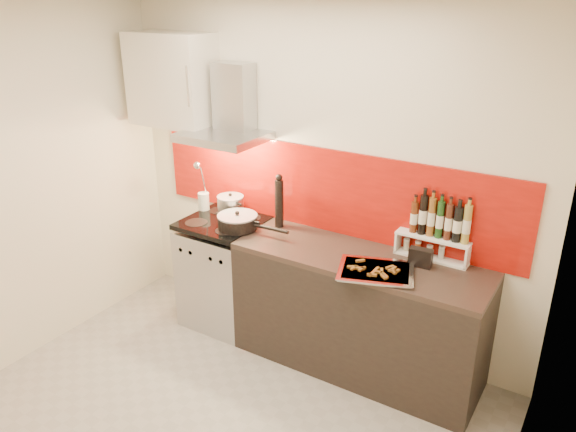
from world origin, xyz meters
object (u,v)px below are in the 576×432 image
Objects in this scene: baking_tray at (376,271)px; counter at (358,313)px; stock_pot at (231,205)px; range_stove at (225,273)px; pepper_mill at (279,202)px; saute_pan at (238,222)px.

counter is at bearing 138.17° from baking_tray.
stock_pot reaches higher than counter.
pepper_mill is (0.43, 0.16, 0.67)m from range_stove.
pepper_mill reaches higher than saute_pan.
range_stove is at bearing 163.64° from saute_pan.
saute_pan is 1.40× the size of pepper_mill.
stock_pot reaches higher than range_stove.
stock_pot is 0.37× the size of baking_tray.
saute_pan reaches higher than counter.
saute_pan is at bearing -16.36° from range_stove.
range_stove is at bearing -179.77° from counter.
saute_pan is (0.20, -0.06, 0.52)m from range_stove.
pepper_mill is at bearing 168.83° from counter.
stock_pot is at bearing 168.21° from baking_tray.
counter is 1.02m from pepper_mill.
pepper_mill reaches higher than range_stove.
stock_pot is at bearing -177.11° from pepper_mill.
baking_tray is at bearing -6.58° from range_stove.
counter is 3.01× the size of saute_pan.
baking_tray reaches higher than range_stove.
pepper_mill is at bearing 161.62° from baking_tray.
range_stove is at bearing -160.17° from pepper_mill.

